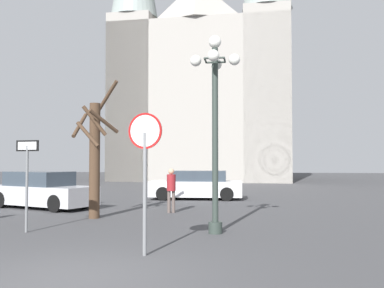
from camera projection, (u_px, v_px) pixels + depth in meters
The scene contains 9 objects.
ground_plane at pixel (66, 279), 6.88m from camera, with size 120.00×120.00×0.00m, color #424244.
cathedral at pixel (205, 89), 42.37m from camera, with size 16.95×14.95×28.64m.
stop_sign at pixel (145, 156), 8.65m from camera, with size 0.72×0.18×2.84m.
one_way_arrow_sign at pixel (27, 172), 11.40m from camera, with size 0.70×0.19×2.42m.
street_lamp at pixel (215, 111), 11.28m from camera, with size 1.31×1.31×5.16m.
bare_tree at pixel (95, 154), 14.14m from camera, with size 1.38×1.54×4.56m.
parked_car_near_silver at pixel (42, 191), 17.14m from camera, with size 4.75×3.23×1.44m.
parked_car_far_white at pixel (197, 186), 20.98m from camera, with size 4.48×1.93×1.39m.
pedestrian_standing at pixel (171, 186), 15.58m from camera, with size 0.32×0.32×1.59m.
Camera 1 is at (2.89, -6.64, 1.89)m, focal length 40.51 mm.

